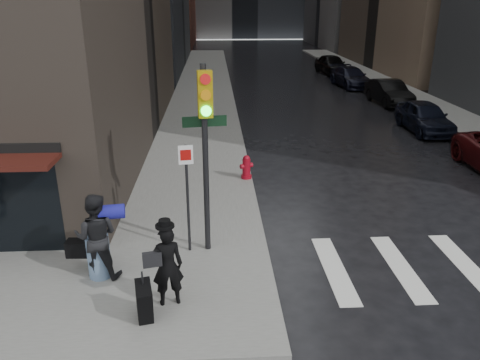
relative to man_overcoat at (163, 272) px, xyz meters
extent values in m
plane|color=black|center=(0.36, 0.43, -0.95)|extent=(140.00, 140.00, 0.00)
cube|color=slate|center=(0.36, 27.43, -0.88)|extent=(4.00, 50.00, 0.15)
cube|color=slate|center=(13.86, 27.43, -0.88)|extent=(3.00, 50.00, 0.15)
cube|color=silver|center=(3.86, 1.43, -0.95)|extent=(0.50, 3.00, 0.01)
cube|color=silver|center=(5.46, 1.43, -0.95)|extent=(0.50, 3.00, 0.01)
cube|color=silver|center=(7.06, 1.43, -0.95)|extent=(0.50, 3.00, 0.01)
imported|color=black|center=(0.09, 0.10, 0.07)|extent=(0.71, 0.55, 1.74)
cylinder|color=black|center=(0.09, 0.10, 0.95)|extent=(0.37, 0.37, 0.05)
cylinder|color=black|center=(0.09, 0.10, 1.01)|extent=(0.23, 0.23, 0.14)
cube|color=black|center=(-0.18, -0.02, 0.30)|extent=(0.39, 0.19, 0.30)
cube|color=black|center=(-0.33, -0.41, -0.40)|extent=(0.43, 0.72, 0.88)
cylinder|color=black|center=(-0.33, -0.41, 0.07)|extent=(0.03, 0.03, 0.41)
imported|color=black|center=(-1.54, 1.21, 0.19)|extent=(1.00, 0.80, 1.98)
cube|color=black|center=(-2.00, 1.43, -0.21)|extent=(0.61, 0.35, 0.37)
cylinder|color=navy|center=(-1.21, 1.33, 0.72)|extent=(0.63, 0.39, 0.32)
cylinder|color=black|center=(0.86, 2.33, 1.46)|extent=(0.14, 0.14, 4.54)
cube|color=#AE8E0B|center=(0.89, 2.09, 3.11)|extent=(0.34, 0.25, 1.02)
cylinder|color=red|center=(0.91, 1.98, 3.45)|extent=(0.23, 0.09, 0.23)
cylinder|color=orange|center=(0.91, 1.98, 3.11)|extent=(0.23, 0.09, 0.23)
cylinder|color=#19E533|center=(0.91, 1.98, 2.77)|extent=(0.23, 0.09, 0.23)
cylinder|color=black|center=(0.41, 2.27, 0.56)|extent=(0.07, 0.07, 2.72)
cube|color=white|center=(0.41, 2.24, 1.69)|extent=(0.34, 0.07, 0.45)
cube|color=black|center=(0.86, 2.41, 2.43)|extent=(1.02, 0.17, 0.25)
cylinder|color=maroon|center=(2.16, 7.23, -0.75)|extent=(0.37, 0.37, 0.11)
cylinder|color=maroon|center=(2.16, 7.23, -0.46)|extent=(0.27, 0.27, 0.68)
sphere|color=maroon|center=(2.16, 7.23, -0.10)|extent=(0.25, 0.25, 0.25)
cylinder|color=maroon|center=(2.16, 7.23, -0.35)|extent=(0.48, 0.34, 0.16)
imported|color=black|center=(11.20, 13.55, -0.22)|extent=(1.77, 4.30, 1.46)
imported|color=black|center=(11.73, 19.91, -0.23)|extent=(1.80, 4.51, 1.46)
imported|color=black|center=(11.14, 26.26, -0.25)|extent=(2.45, 5.00, 1.40)
imported|color=black|center=(11.27, 32.62, -0.14)|extent=(2.38, 4.95, 1.63)
camera|label=1|loc=(1.09, -8.03, 5.00)|focal=35.00mm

